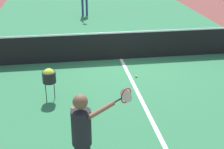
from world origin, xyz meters
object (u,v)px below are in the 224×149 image
at_px(ball_hopper, 49,76).
at_px(net, 121,45).
at_px(tennis_ball_near_net, 136,76).
at_px(player_near, 83,131).

bearing_deg(ball_hopper, net, 49.09).
relative_size(ball_hopper, tennis_ball_near_net, 13.25).
xyz_separation_m(player_near, ball_hopper, (-0.64, 3.23, -0.41)).
bearing_deg(tennis_ball_near_net, ball_hopper, -156.53).
height_order(net, tennis_ball_near_net, net).
xyz_separation_m(ball_hopper, tennis_ball_near_net, (2.49, 1.08, -0.64)).
relative_size(player_near, ball_hopper, 1.99).
bearing_deg(ball_hopper, tennis_ball_near_net, 23.47).
height_order(player_near, ball_hopper, player_near).
relative_size(net, tennis_ball_near_net, 161.02).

